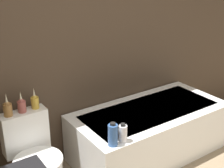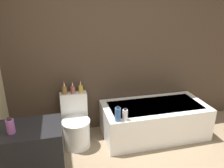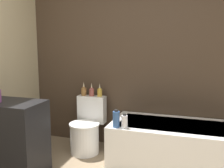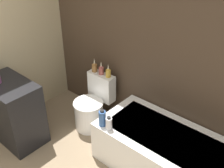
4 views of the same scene
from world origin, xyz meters
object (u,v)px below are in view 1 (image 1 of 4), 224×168
object	(u,v)px
shampoo_bottle_short	(123,133)
bathtub	(149,131)
vase_gold	(8,108)
shampoo_bottle_tall	(113,135)
toilet	(36,167)
vase_silver	(22,105)
vase_bronze	(35,101)

from	to	relation	value
shampoo_bottle_short	bathtub	bearing A→B (deg)	28.99
vase_gold	shampoo_bottle_tall	size ratio (longest dim) A/B	0.96
toilet	shampoo_bottle_tall	xyz separation A→B (m)	(0.53, -0.36, 0.31)
vase_gold	vase_silver	distance (m)	0.12
vase_silver	shampoo_bottle_tall	size ratio (longest dim) A/B	0.90
bathtub	vase_silver	bearing A→B (deg)	168.54
vase_gold	shampoo_bottle_short	xyz separation A→B (m)	(0.75, -0.56, -0.21)
toilet	shampoo_bottle_short	bearing A→B (deg)	-30.22
toilet	vase_bronze	size ratio (longest dim) A/B	3.85
vase_silver	shampoo_bottle_tall	xyz separation A→B (m)	(0.53, -0.56, -0.19)
bathtub	shampoo_bottle_tall	size ratio (longest dim) A/B	7.75
vase_gold	shampoo_bottle_short	size ratio (longest dim) A/B	1.18
toilet	vase_gold	size ratio (longest dim) A/B	3.68
bathtub	vase_bronze	world-z (taller)	vase_bronze
toilet	vase_silver	world-z (taller)	vase_silver
vase_gold	shampoo_bottle_short	world-z (taller)	vase_gold
vase_silver	vase_bronze	size ratio (longest dim) A/B	0.98
vase_silver	shampoo_bottle_short	distance (m)	0.87
shampoo_bottle_tall	vase_bronze	bearing A→B (deg)	126.16
vase_gold	vase_silver	world-z (taller)	vase_gold
shampoo_bottle_short	shampoo_bottle_tall	bearing A→B (deg)	178.77
vase_gold	bathtub	bearing A→B (deg)	-10.26
shampoo_bottle_tall	shampoo_bottle_short	world-z (taller)	shampoo_bottle_tall
bathtub	shampoo_bottle_tall	world-z (taller)	shampoo_bottle_tall
vase_bronze	shampoo_bottle_short	distance (m)	0.79
vase_silver	shampoo_bottle_short	size ratio (longest dim) A/B	1.11
vase_gold	vase_bronze	size ratio (longest dim) A/B	1.05
vase_silver	shampoo_bottle_short	world-z (taller)	vase_silver
shampoo_bottle_tall	shampoo_bottle_short	distance (m)	0.10
bathtub	shampoo_bottle_short	bearing A→B (deg)	-151.01
vase_gold	shampoo_bottle_tall	distance (m)	0.87
bathtub	toilet	world-z (taller)	toilet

